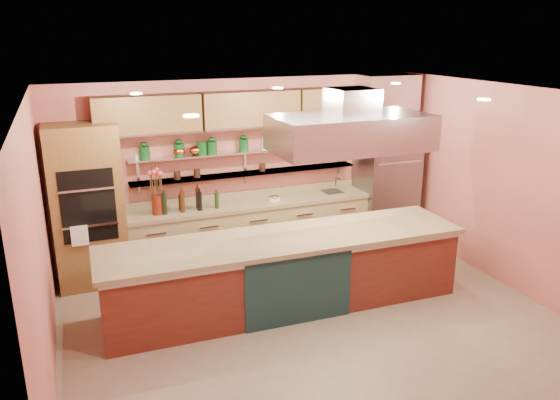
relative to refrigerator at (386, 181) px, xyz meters
name	(u,v)px	position (x,y,z in m)	size (l,w,h in m)	color
floor	(313,322)	(-2.35, -2.14, -1.06)	(6.00, 5.00, 0.02)	gray
ceiling	(318,95)	(-2.35, -2.14, 1.75)	(6.00, 5.00, 0.02)	black
wall_back	(248,168)	(-2.35, 0.36, 0.35)	(6.00, 0.04, 2.80)	#C76A5E
wall_front	(454,312)	(-2.35, -4.64, 0.35)	(6.00, 0.04, 2.80)	#C76A5E
wall_left	(39,252)	(-5.35, -2.14, 0.35)	(0.04, 5.00, 2.80)	#C76A5E
wall_right	(513,189)	(0.65, -2.14, 0.35)	(0.04, 5.00, 2.80)	#C76A5E
oven_stack	(88,206)	(-4.80, 0.04, 0.10)	(0.95, 0.64, 2.30)	brown
refrigerator	(386,181)	(0.00, 0.00, 0.00)	(0.95, 0.72, 2.10)	gray
back_counter	(252,230)	(-2.40, 0.06, -0.58)	(3.84, 0.64, 0.93)	#9E8A5F
wall_shelf_lower	(247,173)	(-2.40, 0.23, 0.30)	(3.60, 0.26, 0.03)	silver
wall_shelf_upper	(247,151)	(-2.40, 0.23, 0.65)	(3.60, 0.26, 0.03)	silver
upper_cabinets	(250,109)	(-2.35, 0.18, 1.30)	(4.60, 0.36, 0.55)	brown
range_hood	(351,132)	(-1.62, -1.62, 1.20)	(2.00, 1.00, 0.45)	silver
ceiling_downlights	(310,96)	(-2.35, -1.94, 1.72)	(4.00, 2.80, 0.02)	#FFE5A5
island	(285,272)	(-2.52, -1.62, -0.57)	(4.60, 1.00, 0.96)	maroon
flower_vase	(157,205)	(-3.85, 0.01, 0.02)	(0.16, 0.16, 0.29)	#601C0E
oil_bottle_cluster	(190,201)	(-3.37, 0.01, 0.02)	(0.90, 0.26, 0.29)	black
kitchen_scale	(274,198)	(-2.05, 0.01, -0.07)	(0.17, 0.13, 0.09)	white
bar_faucet	(335,184)	(-0.91, 0.11, 0.00)	(0.03, 0.03, 0.24)	silver
copper_kettle	(195,150)	(-3.22, 0.23, 0.73)	(0.17, 0.17, 0.13)	#BE5F2B
green_canister	(202,148)	(-3.11, 0.23, 0.76)	(0.15, 0.15, 0.18)	#0D3F16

